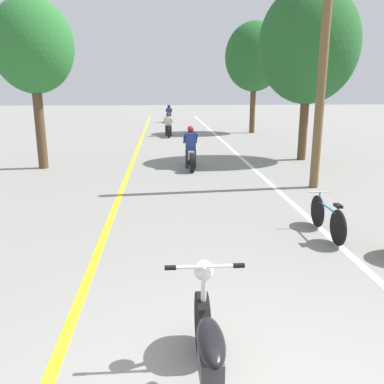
# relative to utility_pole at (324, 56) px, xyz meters

# --- Properties ---
(lane_stripe_center) EXTENTS (0.14, 48.00, 0.01)m
(lane_stripe_center) POSITION_rel_utility_pole_xyz_m (-5.33, 4.26, -3.50)
(lane_stripe_center) COLOR yellow
(lane_stripe_center) RESTS_ON ground
(lane_stripe_edge) EXTENTS (0.14, 48.00, 0.01)m
(lane_stripe_edge) POSITION_rel_utility_pole_xyz_m (-1.10, 4.26, -3.50)
(lane_stripe_edge) COLOR white
(lane_stripe_edge) RESTS_ON ground
(utility_pole) EXTENTS (1.10, 0.24, 6.82)m
(utility_pole) POSITION_rel_utility_pole_xyz_m (0.00, 0.00, 0.00)
(utility_pole) COLOR brown
(utility_pole) RESTS_ON ground
(roadside_tree_right_near) EXTENTS (3.64, 3.27, 6.27)m
(roadside_tree_right_near) POSITION_rel_utility_pole_xyz_m (1.13, 4.36, 0.67)
(roadside_tree_right_near) COLOR #513A23
(roadside_tree_right_near) RESTS_ON ground
(roadside_tree_right_far) EXTENTS (3.43, 3.09, 6.38)m
(roadside_tree_right_far) POSITION_rel_utility_pole_xyz_m (1.24, 13.73, 0.89)
(roadside_tree_right_far) COLOR #513A23
(roadside_tree_right_far) RESTS_ON ground
(roadside_tree_left) EXTENTS (2.62, 2.35, 5.50)m
(roadside_tree_left) POSITION_rel_utility_pole_xyz_m (-8.29, 3.36, 0.46)
(roadside_tree_left) COLOR #513A23
(roadside_tree_left) RESTS_ON ground
(motorcycle_foreground) EXTENTS (0.77, 2.10, 1.09)m
(motorcycle_foreground) POSITION_rel_utility_pole_xyz_m (-3.81, -7.69, -3.06)
(motorcycle_foreground) COLOR black
(motorcycle_foreground) RESTS_ON ground
(motorcycle_rider_lead) EXTENTS (0.50, 2.02, 1.45)m
(motorcycle_rider_lead) POSITION_rel_utility_pole_xyz_m (-3.24, 2.99, -2.96)
(motorcycle_rider_lead) COLOR black
(motorcycle_rider_lead) RESTS_ON ground
(motorcycle_rider_mid) EXTENTS (0.50, 2.05, 1.32)m
(motorcycle_rider_mid) POSITION_rel_utility_pole_xyz_m (-3.84, 12.31, -2.99)
(motorcycle_rider_mid) COLOR black
(motorcycle_rider_mid) RESTS_ON ground
(motorcycle_rider_far) EXTENTS (0.50, 2.01, 1.35)m
(motorcycle_rider_far) POSITION_rel_utility_pole_xyz_m (-3.64, 21.54, -2.98)
(motorcycle_rider_far) COLOR black
(motorcycle_rider_far) RESTS_ON ground
(bicycle_parked) EXTENTS (0.44, 1.62, 0.75)m
(bicycle_parked) POSITION_rel_utility_pole_xyz_m (-1.13, -3.71, -3.15)
(bicycle_parked) COLOR black
(bicycle_parked) RESTS_ON ground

